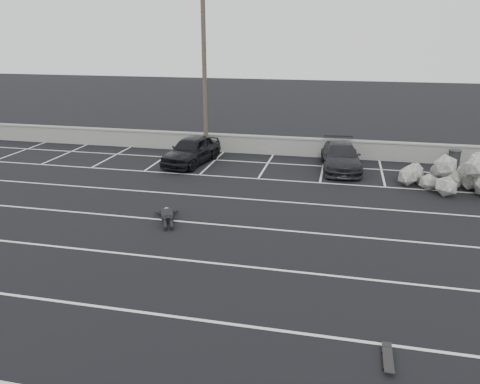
% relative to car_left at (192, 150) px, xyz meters
% --- Properties ---
extents(ground, '(120.00, 120.00, 0.00)m').
position_rel_car_left_xyz_m(ground, '(3.05, -10.99, -0.75)').
color(ground, black).
rests_on(ground, ground).
extents(seawall, '(50.00, 0.45, 1.06)m').
position_rel_car_left_xyz_m(seawall, '(3.05, 3.01, -0.20)').
color(seawall, gray).
rests_on(seawall, ground).
extents(stall_lines, '(36.00, 20.05, 0.01)m').
position_rel_car_left_xyz_m(stall_lines, '(2.96, -6.59, -0.75)').
color(stall_lines, silver).
rests_on(stall_lines, ground).
extents(car_left, '(2.54, 4.65, 1.50)m').
position_rel_car_left_xyz_m(car_left, '(0.00, 0.00, 0.00)').
color(car_left, black).
rests_on(car_left, ground).
extents(car_right, '(2.36, 4.83, 1.35)m').
position_rel_car_left_xyz_m(car_right, '(7.93, 0.63, -0.07)').
color(car_right, black).
rests_on(car_right, ground).
extents(utility_pole, '(1.25, 0.25, 9.36)m').
position_rel_car_left_xyz_m(utility_pole, '(0.17, 2.21, 3.99)').
color(utility_pole, '#4C4238').
rests_on(utility_pole, ground).
extents(trash_bin, '(0.70, 0.70, 0.99)m').
position_rel_car_left_xyz_m(trash_bin, '(13.73, 2.05, -0.25)').
color(trash_bin, '#242427').
rests_on(trash_bin, ground).
extents(riprap_pile, '(5.42, 3.73, 1.49)m').
position_rel_car_left_xyz_m(riprap_pile, '(13.84, -1.69, -0.20)').
color(riprap_pile, '#A7A49D').
rests_on(riprap_pile, ground).
extents(person, '(2.75, 3.14, 0.49)m').
position_rel_car_left_xyz_m(person, '(1.55, -7.77, -0.51)').
color(person, black).
rests_on(person, ground).
extents(skateboard, '(0.25, 0.85, 0.10)m').
position_rel_car_left_xyz_m(skateboard, '(9.26, -14.59, -0.67)').
color(skateboard, black).
rests_on(skateboard, ground).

